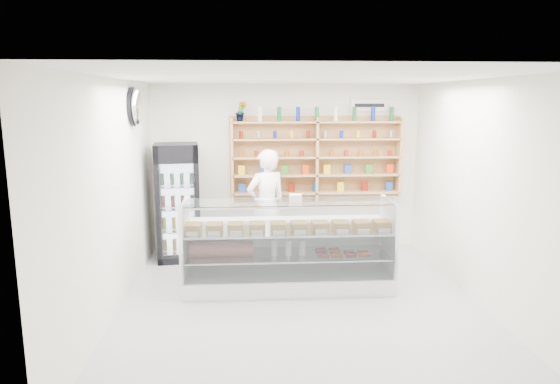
{
  "coord_description": "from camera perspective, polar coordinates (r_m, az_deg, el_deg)",
  "views": [
    {
      "loc": [
        -0.64,
        -5.9,
        2.55
      ],
      "look_at": [
        -0.2,
        0.9,
        1.28
      ],
      "focal_mm": 32.0,
      "sensor_mm": 36.0,
      "label": 1
    }
  ],
  "objects": [
    {
      "name": "shop_worker",
      "position": [
        7.82,
        -1.57,
        -1.64
      ],
      "size": [
        0.77,
        0.66,
        1.8
      ],
      "primitive_type": "imported",
      "rotation": [
        0.0,
        0.0,
        3.57
      ],
      "color": "white",
      "rests_on": "floor"
    },
    {
      "name": "security_mirror",
      "position": [
        7.26,
        -16.06,
        9.36
      ],
      "size": [
        0.15,
        0.5,
        0.5
      ],
      "primitive_type": "ellipsoid",
      "color": "silver",
      "rests_on": "left_wall"
    },
    {
      "name": "room",
      "position": [
        6.04,
        2.47,
        -0.42
      ],
      "size": [
        5.0,
        5.0,
        5.0
      ],
      "color": "#9E9EA2",
      "rests_on": "ground"
    },
    {
      "name": "wall_shelving",
      "position": [
        8.37,
        4.18,
        3.97
      ],
      "size": [
        2.84,
        0.28,
        1.33
      ],
      "color": "tan",
      "rests_on": "back_wall"
    },
    {
      "name": "wall_sign",
      "position": [
        8.61,
        10.17,
        9.72
      ],
      "size": [
        0.62,
        0.03,
        0.2
      ],
      "primitive_type": "cube",
      "color": "white",
      "rests_on": "back_wall"
    },
    {
      "name": "potted_plant",
      "position": [
        8.24,
        -4.49,
        9.17
      ],
      "size": [
        0.18,
        0.15,
        0.32
      ],
      "primitive_type": "imported",
      "rotation": [
        0.0,
        0.0,
        0.04
      ],
      "color": "#1E6626",
      "rests_on": "wall_shelving"
    },
    {
      "name": "drinks_cooler",
      "position": [
        8.11,
        -11.61,
        -1.13
      ],
      "size": [
        0.75,
        0.73,
        1.87
      ],
      "rotation": [
        0.0,
        0.0,
        0.12
      ],
      "color": "black",
      "rests_on": "floor"
    },
    {
      "name": "display_counter",
      "position": [
        6.86,
        0.9,
        -8.22
      ],
      "size": [
        2.81,
        0.84,
        1.22
      ],
      "color": "white",
      "rests_on": "floor"
    }
  ]
}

